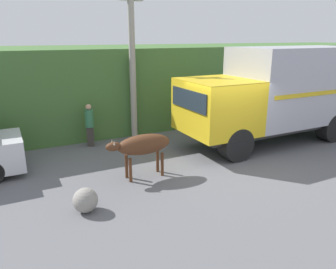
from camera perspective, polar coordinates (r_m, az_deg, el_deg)
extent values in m
plane|color=slate|center=(10.89, 10.77, -4.54)|extent=(60.00, 60.00, 0.00)
cube|color=#426B33|center=(16.72, -4.54, 9.20)|extent=(32.00, 6.61, 3.45)
cube|color=#2D2D2D|center=(13.07, 17.54, 1.54)|extent=(6.74, 1.97, 0.18)
cube|color=gold|center=(11.23, 8.50, 4.90)|extent=(2.20, 2.47, 1.79)
cube|color=#232D38|center=(10.57, 3.58, 6.09)|extent=(0.04, 2.10, 0.63)
cube|color=#ADADB7|center=(13.58, 21.46, 8.12)|extent=(5.12, 2.47, 2.79)
cube|color=gold|center=(12.81, 25.52, 6.56)|extent=(4.61, 0.03, 0.14)
cylinder|color=black|center=(10.83, 11.66, -1.60)|extent=(1.11, 0.54, 1.11)
cylinder|color=black|center=(14.06, 26.47, 1.20)|extent=(1.11, 0.54, 1.11)
ellipsoid|color=#512D19|center=(9.23, -4.19, -1.72)|extent=(1.58, 0.57, 0.57)
ellipsoid|color=#512D19|center=(8.92, -9.51, -2.09)|extent=(0.43, 0.25, 0.25)
cone|color=#B7AD93|center=(8.80, -9.35, -1.51)|extent=(0.06, 0.06, 0.11)
cone|color=#B7AD93|center=(8.97, -9.74, -1.15)|extent=(0.06, 0.06, 0.11)
cylinder|color=#512D19|center=(9.15, -6.56, -6.20)|extent=(0.09, 0.09, 0.69)
cylinder|color=#512D19|center=(9.43, -7.24, -5.53)|extent=(0.09, 0.09, 0.69)
cylinder|color=#512D19|center=(9.50, -1.01, -5.20)|extent=(0.09, 0.09, 0.69)
cylinder|color=#512D19|center=(9.77, -1.83, -4.58)|extent=(0.09, 0.09, 0.69)
cube|color=#38332D|center=(12.35, -13.35, -0.35)|extent=(0.29, 0.22, 0.73)
cylinder|color=#33724C|center=(12.17, -13.57, 2.74)|extent=(0.36, 0.36, 0.64)
sphere|color=tan|center=(12.08, -13.70, 4.68)|extent=(0.21, 0.21, 0.21)
cylinder|color=#9E998E|center=(12.60, -6.22, 12.25)|extent=(0.24, 0.24, 5.87)
sphere|color=gray|center=(7.89, -14.20, -11.03)|extent=(0.58, 0.58, 0.58)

